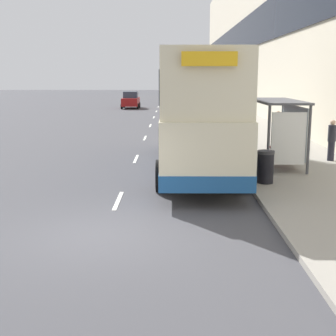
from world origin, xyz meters
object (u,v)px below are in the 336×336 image
(litter_bin, at_px, (265,167))
(double_decker_bus_near, at_px, (197,110))
(pedestrian_at_shelter, at_px, (278,128))
(pedestrian_1, at_px, (332,140))
(car_0, at_px, (178,93))
(car_1, at_px, (131,100))
(bus_shelter, at_px, (283,120))

(litter_bin, bearing_deg, double_decker_bus_near, 125.56)
(pedestrian_at_shelter, bearing_deg, pedestrian_1, -73.97)
(double_decker_bus_near, xyz_separation_m, pedestrian_at_shelter, (4.30, 5.44, -1.28))
(car_0, distance_m, litter_bin, 60.32)
(pedestrian_at_shelter, bearing_deg, car_1, 108.65)
(litter_bin, bearing_deg, pedestrian_1, 49.53)
(bus_shelter, height_order, pedestrian_1, bus_shelter)
(bus_shelter, distance_m, double_decker_bus_near, 3.33)
(bus_shelter, xyz_separation_m, car_1, (-8.75, 34.21, -0.98))
(pedestrian_1, bearing_deg, double_decker_bus_near, -168.23)
(car_0, height_order, pedestrian_at_shelter, pedestrian_at_shelter)
(pedestrian_1, bearing_deg, pedestrian_at_shelter, 106.03)
(pedestrian_1, bearing_deg, car_0, 95.52)
(bus_shelter, bearing_deg, pedestrian_at_shelter, 79.26)
(double_decker_bus_near, distance_m, car_1, 34.80)
(car_1, height_order, litter_bin, car_1)
(pedestrian_at_shelter, bearing_deg, bus_shelter, -100.74)
(double_decker_bus_near, relative_size, pedestrian_1, 6.90)
(double_decker_bus_near, relative_size, litter_bin, 10.89)
(bus_shelter, relative_size, car_0, 1.05)
(double_decker_bus_near, xyz_separation_m, car_1, (-5.45, 34.34, -1.39))
(pedestrian_at_shelter, relative_size, litter_bin, 1.61)
(bus_shelter, distance_m, car_1, 35.32)
(car_0, xyz_separation_m, pedestrian_1, (5.44, -56.23, 0.16))
(car_1, distance_m, pedestrian_at_shelter, 30.50)
(pedestrian_at_shelter, distance_m, litter_bin, 8.64)
(double_decker_bus_near, relative_size, car_0, 2.87)
(car_0, xyz_separation_m, litter_bin, (1.97, -60.29, -0.16))
(double_decker_bus_near, bearing_deg, pedestrian_at_shelter, 51.66)
(pedestrian_at_shelter, bearing_deg, double_decker_bus_near, -128.34)
(litter_bin, bearing_deg, car_0, 91.88)
(car_0, bearing_deg, pedestrian_1, -84.48)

